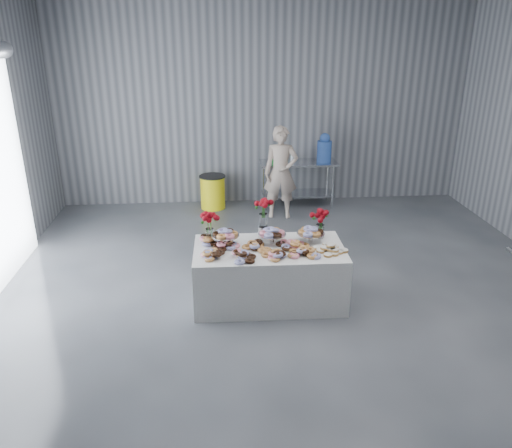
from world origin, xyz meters
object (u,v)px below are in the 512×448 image
at_px(display_table, 269,274).
at_px(prep_table, 298,176).
at_px(water_jug, 324,149).
at_px(trash_barrel, 213,192).
at_px(person, 281,173).

height_order(display_table, prep_table, prep_table).
relative_size(display_table, water_jug, 3.43).
bearing_deg(trash_barrel, display_table, -79.01).
bearing_deg(water_jug, display_table, -111.87).
xyz_separation_m(display_table, person, (0.55, 3.09, 0.48)).
relative_size(prep_table, person, 0.88).
bearing_deg(display_table, trash_barrel, 100.99).
height_order(prep_table, trash_barrel, prep_table).
height_order(prep_table, water_jug, water_jug).
height_order(water_jug, trash_barrel, water_jug).
xyz_separation_m(display_table, trash_barrel, (-0.71, 3.67, -0.04)).
relative_size(person, trash_barrel, 2.59).
bearing_deg(display_table, prep_table, 75.15).
bearing_deg(prep_table, trash_barrel, 180.00).
distance_m(display_table, water_jug, 4.03).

